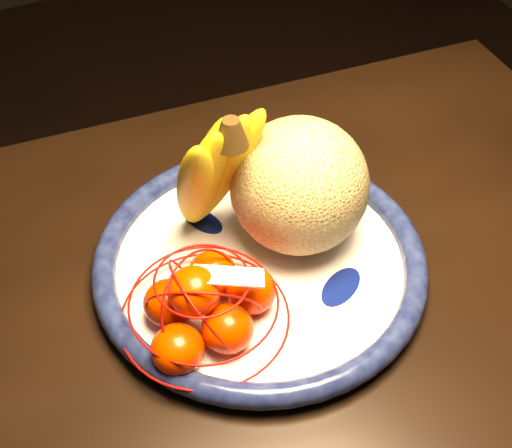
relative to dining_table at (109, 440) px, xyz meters
name	(u,v)px	position (x,y,z in m)	size (l,w,h in m)	color
dining_table	(109,440)	(0.00, 0.00, 0.00)	(1.58, 1.04, 0.75)	black
fruit_bowl	(260,262)	(0.23, 0.08, 0.09)	(0.39, 0.39, 0.03)	white
cantaloupe	(299,186)	(0.29, 0.10, 0.18)	(0.16, 0.16, 0.16)	olive
banana_bunch	(209,170)	(0.20, 0.15, 0.20)	(0.14, 0.14, 0.21)	yellow
mandarin_bag	(205,306)	(0.14, 0.03, 0.13)	(0.21, 0.21, 0.12)	#F33E00
price_tag	(229,276)	(0.16, 0.02, 0.17)	(0.07, 0.03, 0.00)	white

